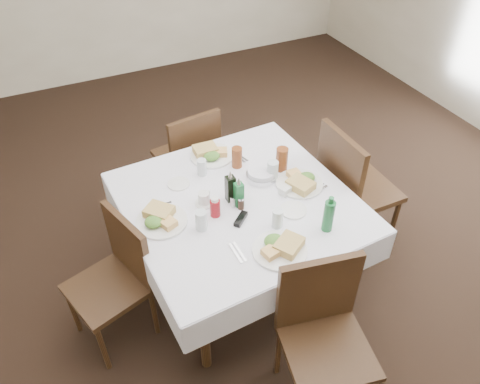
{
  "coord_description": "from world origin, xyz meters",
  "views": [
    {
      "loc": [
        -1.08,
        -2.08,
        2.69
      ],
      "look_at": [
        -0.12,
        -0.08,
        0.8
      ],
      "focal_mm": 35.0,
      "sensor_mm": 36.0,
      "label": 1
    }
  ],
  "objects_px": {
    "chair_south": "(322,327)",
    "water_s": "(277,218)",
    "dining_table": "(239,209)",
    "water_e": "(273,171)",
    "coffee_mug": "(204,199)",
    "water_n": "(202,167)",
    "water_w": "(201,220)",
    "chair_east": "(350,184)",
    "chair_north": "(190,154)",
    "ketchup_bottle": "(215,207)",
    "oil_cruet_green": "(239,194)",
    "oil_cruet_dark": "(230,188)",
    "chair_west": "(118,273)",
    "bread_basket": "(261,174)",
    "green_bottle": "(329,216)"
  },
  "relations": [
    {
      "from": "chair_north",
      "to": "water_n",
      "type": "distance_m",
      "value": 0.66
    },
    {
      "from": "ketchup_bottle",
      "to": "green_bottle",
      "type": "height_order",
      "value": "green_bottle"
    },
    {
      "from": "dining_table",
      "to": "water_e",
      "type": "height_order",
      "value": "water_e"
    },
    {
      "from": "bread_basket",
      "to": "oil_cruet_green",
      "type": "xyz_separation_m",
      "value": [
        -0.25,
        -0.17,
        0.06
      ]
    },
    {
      "from": "ketchup_bottle",
      "to": "coffee_mug",
      "type": "bearing_deg",
      "value": 99.11
    },
    {
      "from": "water_s",
      "to": "water_w",
      "type": "bearing_deg",
      "value": 157.2
    },
    {
      "from": "dining_table",
      "to": "chair_north",
      "type": "height_order",
      "value": "chair_north"
    },
    {
      "from": "chair_north",
      "to": "bread_basket",
      "type": "bearing_deg",
      "value": -74.38
    },
    {
      "from": "chair_north",
      "to": "water_w",
      "type": "relative_size",
      "value": 7.09
    },
    {
      "from": "coffee_mug",
      "to": "water_n",
      "type": "bearing_deg",
      "value": 70.61
    },
    {
      "from": "water_n",
      "to": "dining_table",
      "type": "bearing_deg",
      "value": -72.71
    },
    {
      "from": "water_w",
      "to": "chair_east",
      "type": "bearing_deg",
      "value": 6.71
    },
    {
      "from": "chair_south",
      "to": "oil_cruet_green",
      "type": "height_order",
      "value": "oil_cruet_green"
    },
    {
      "from": "chair_south",
      "to": "chair_east",
      "type": "distance_m",
      "value": 1.2
    },
    {
      "from": "green_bottle",
      "to": "oil_cruet_dark",
      "type": "bearing_deg",
      "value": 129.82
    },
    {
      "from": "water_n",
      "to": "oil_cruet_dark",
      "type": "distance_m",
      "value": 0.32
    },
    {
      "from": "water_s",
      "to": "oil_cruet_dark",
      "type": "height_order",
      "value": "oil_cruet_dark"
    },
    {
      "from": "dining_table",
      "to": "water_n",
      "type": "xyz_separation_m",
      "value": [
        -0.11,
        0.34,
        0.14
      ]
    },
    {
      "from": "chair_west",
      "to": "oil_cruet_dark",
      "type": "relative_size",
      "value": 3.92
    },
    {
      "from": "ketchup_bottle",
      "to": "chair_east",
      "type": "bearing_deg",
      "value": 3.64
    },
    {
      "from": "chair_east",
      "to": "water_s",
      "type": "height_order",
      "value": "chair_east"
    },
    {
      "from": "water_w",
      "to": "green_bottle",
      "type": "relative_size",
      "value": 0.53
    },
    {
      "from": "water_w",
      "to": "ketchup_bottle",
      "type": "distance_m",
      "value": 0.14
    },
    {
      "from": "chair_south",
      "to": "chair_east",
      "type": "relative_size",
      "value": 0.93
    },
    {
      "from": "water_s",
      "to": "water_e",
      "type": "xyz_separation_m",
      "value": [
        0.18,
        0.4,
        0.01
      ]
    },
    {
      "from": "chair_east",
      "to": "water_w",
      "type": "bearing_deg",
      "value": -173.29
    },
    {
      "from": "oil_cruet_green",
      "to": "water_e",
      "type": "bearing_deg",
      "value": 23.92
    },
    {
      "from": "chair_east",
      "to": "oil_cruet_dark",
      "type": "xyz_separation_m",
      "value": [
        -0.92,
        0.02,
        0.28
      ]
    },
    {
      "from": "chair_west",
      "to": "water_n",
      "type": "bearing_deg",
      "value": 27.34
    },
    {
      "from": "chair_south",
      "to": "oil_cruet_dark",
      "type": "height_order",
      "value": "oil_cruet_dark"
    },
    {
      "from": "water_n",
      "to": "coffee_mug",
      "type": "relative_size",
      "value": 0.98
    },
    {
      "from": "oil_cruet_green",
      "to": "green_bottle",
      "type": "xyz_separation_m",
      "value": [
        0.37,
        -0.41,
        0.02
      ]
    },
    {
      "from": "chair_south",
      "to": "ketchup_bottle",
      "type": "relative_size",
      "value": 7.04
    },
    {
      "from": "oil_cruet_dark",
      "to": "chair_south",
      "type": "bearing_deg",
      "value": -82.74
    },
    {
      "from": "water_n",
      "to": "oil_cruet_dark",
      "type": "relative_size",
      "value": 0.51
    },
    {
      "from": "green_bottle",
      "to": "chair_east",
      "type": "bearing_deg",
      "value": 40.78
    },
    {
      "from": "chair_north",
      "to": "chair_south",
      "type": "height_order",
      "value": "chair_south"
    },
    {
      "from": "chair_west",
      "to": "water_w",
      "type": "relative_size",
      "value": 6.93
    },
    {
      "from": "water_e",
      "to": "oil_cruet_dark",
      "type": "relative_size",
      "value": 0.6
    },
    {
      "from": "chair_west",
      "to": "green_bottle",
      "type": "xyz_separation_m",
      "value": [
        1.17,
        -0.42,
        0.36
      ]
    },
    {
      "from": "oil_cruet_green",
      "to": "dining_table",
      "type": "bearing_deg",
      "value": 66.82
    },
    {
      "from": "water_e",
      "to": "ketchup_bottle",
      "type": "bearing_deg",
      "value": -161.45
    },
    {
      "from": "chair_north",
      "to": "coffee_mug",
      "type": "relative_size",
      "value": 7.81
    },
    {
      "from": "dining_table",
      "to": "water_e",
      "type": "xyz_separation_m",
      "value": [
        0.29,
        0.1,
        0.15
      ]
    },
    {
      "from": "chair_south",
      "to": "water_s",
      "type": "height_order",
      "value": "chair_south"
    },
    {
      "from": "water_n",
      "to": "green_bottle",
      "type": "relative_size",
      "value": 0.48
    },
    {
      "from": "water_e",
      "to": "oil_cruet_green",
      "type": "relative_size",
      "value": 0.65
    },
    {
      "from": "chair_east",
      "to": "chair_north",
      "type": "bearing_deg",
      "value": 133.71
    },
    {
      "from": "water_n",
      "to": "water_s",
      "type": "distance_m",
      "value": 0.68
    },
    {
      "from": "chair_south",
      "to": "water_e",
      "type": "xyz_separation_m",
      "value": [
        0.22,
        0.98,
        0.29
      ]
    }
  ]
}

